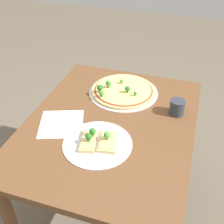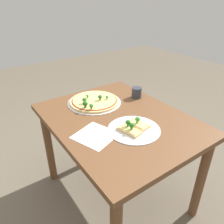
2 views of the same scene
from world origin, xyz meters
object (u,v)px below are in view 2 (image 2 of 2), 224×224
Objects in this scene: dining_table at (118,131)px; drinking_cup at (137,93)px; pizza_tray_whole at (94,101)px; pizza_tray_slice at (134,128)px.

dining_table is 12.95× the size of drinking_cup.
drinking_cup is (-0.11, -0.32, 0.03)m from pizza_tray_whole.
pizza_tray_whole is 0.44m from pizza_tray_slice.
pizza_tray_whole is at bearing 3.12° from dining_table.
pizza_tray_whole is at bearing 1.32° from pizza_tray_slice.
pizza_tray_whole is 1.24× the size of pizza_tray_slice.
pizza_tray_slice is at bearing -178.68° from pizza_tray_whole.
pizza_tray_whole is 0.34m from drinking_cup.
drinking_cup is at bearing -60.48° from dining_table.
pizza_tray_whole is (0.28, 0.02, 0.12)m from dining_table.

